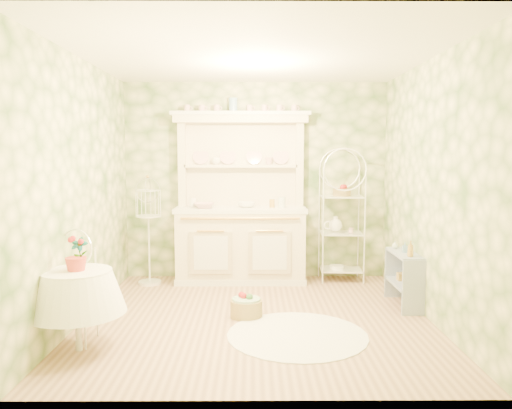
{
  "coord_description": "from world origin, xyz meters",
  "views": [
    {
      "loc": [
        -0.03,
        -5.13,
        1.71
      ],
      "look_at": [
        0.0,
        0.5,
        1.15
      ],
      "focal_mm": 35.0,
      "sensor_mm": 36.0,
      "label": 1
    }
  ],
  "objects_px": {
    "round_table": "(78,310)",
    "birdcage_stand": "(149,234)",
    "kitchen_dresser": "(241,197)",
    "floor_basket": "(246,307)",
    "side_shelf": "(404,279)",
    "cafe_chair": "(72,289)",
    "bakers_rack": "(341,217)"
  },
  "relations": [
    {
      "from": "kitchen_dresser",
      "to": "side_shelf",
      "type": "relative_size",
      "value": 3.19
    },
    {
      "from": "round_table",
      "to": "floor_basket",
      "type": "height_order",
      "value": "round_table"
    },
    {
      "from": "floor_basket",
      "to": "side_shelf",
      "type": "bearing_deg",
      "value": 11.91
    },
    {
      "from": "birdcage_stand",
      "to": "side_shelf",
      "type": "bearing_deg",
      "value": -17.59
    },
    {
      "from": "kitchen_dresser",
      "to": "floor_basket",
      "type": "distance_m",
      "value": 1.83
    },
    {
      "from": "floor_basket",
      "to": "kitchen_dresser",
      "type": "bearing_deg",
      "value": 93.6
    },
    {
      "from": "round_table",
      "to": "cafe_chair",
      "type": "xyz_separation_m",
      "value": [
        -0.12,
        0.19,
        0.14
      ]
    },
    {
      "from": "kitchen_dresser",
      "to": "round_table",
      "type": "bearing_deg",
      "value": -119.52
    },
    {
      "from": "bakers_rack",
      "to": "round_table",
      "type": "height_order",
      "value": "bakers_rack"
    },
    {
      "from": "cafe_chair",
      "to": "floor_basket",
      "type": "xyz_separation_m",
      "value": [
        1.57,
        0.72,
        -0.39
      ]
    },
    {
      "from": "bakers_rack",
      "to": "round_table",
      "type": "bearing_deg",
      "value": -133.94
    },
    {
      "from": "kitchen_dresser",
      "to": "cafe_chair",
      "type": "height_order",
      "value": "kitchen_dresser"
    },
    {
      "from": "floor_basket",
      "to": "cafe_chair",
      "type": "bearing_deg",
      "value": -155.28
    },
    {
      "from": "kitchen_dresser",
      "to": "side_shelf",
      "type": "xyz_separation_m",
      "value": [
        1.88,
        -1.12,
        -0.84
      ]
    },
    {
      "from": "side_shelf",
      "to": "cafe_chair",
      "type": "xyz_separation_m",
      "value": [
        -3.36,
        -1.1,
        0.19
      ]
    },
    {
      "from": "kitchen_dresser",
      "to": "birdcage_stand",
      "type": "height_order",
      "value": "kitchen_dresser"
    },
    {
      "from": "kitchen_dresser",
      "to": "round_table",
      "type": "xyz_separation_m",
      "value": [
        -1.36,
        -2.41,
        -0.78
      ]
    },
    {
      "from": "kitchen_dresser",
      "to": "side_shelf",
      "type": "bearing_deg",
      "value": -30.84
    },
    {
      "from": "side_shelf",
      "to": "kitchen_dresser",
      "type": "bearing_deg",
      "value": 142.32
    },
    {
      "from": "kitchen_dresser",
      "to": "birdcage_stand",
      "type": "bearing_deg",
      "value": -173.25
    },
    {
      "from": "birdcage_stand",
      "to": "floor_basket",
      "type": "relative_size",
      "value": 4.04
    },
    {
      "from": "bakers_rack",
      "to": "side_shelf",
      "type": "relative_size",
      "value": 2.41
    },
    {
      "from": "kitchen_dresser",
      "to": "floor_basket",
      "type": "height_order",
      "value": "kitchen_dresser"
    },
    {
      "from": "round_table",
      "to": "birdcage_stand",
      "type": "relative_size",
      "value": 0.54
    },
    {
      "from": "bakers_rack",
      "to": "floor_basket",
      "type": "relative_size",
      "value": 5.21
    },
    {
      "from": "round_table",
      "to": "cafe_chair",
      "type": "bearing_deg",
      "value": 122.01
    },
    {
      "from": "round_table",
      "to": "birdcage_stand",
      "type": "height_order",
      "value": "birdcage_stand"
    },
    {
      "from": "side_shelf",
      "to": "round_table",
      "type": "xyz_separation_m",
      "value": [
        -3.24,
        -1.29,
        0.05
      ]
    },
    {
      "from": "bakers_rack",
      "to": "cafe_chair",
      "type": "xyz_separation_m",
      "value": [
        -2.85,
        -2.27,
        -0.37
      ]
    },
    {
      "from": "bakers_rack",
      "to": "birdcage_stand",
      "type": "distance_m",
      "value": 2.59
    },
    {
      "from": "side_shelf",
      "to": "cafe_chair",
      "type": "distance_m",
      "value": 3.54
    },
    {
      "from": "floor_basket",
      "to": "round_table",
      "type": "bearing_deg",
      "value": -148.03
    }
  ]
}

